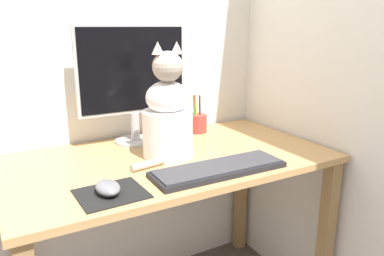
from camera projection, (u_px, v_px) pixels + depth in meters
The scene contains 9 objects.
wall_back at pixel (132, 11), 1.56m from camera, with size 7.00×0.04×2.50m.
wall_side_right at pixel (303, 11), 1.56m from camera, with size 0.04×7.00×2.50m.
desk at pixel (172, 182), 1.43m from camera, with size 1.18×0.65×0.72m.
monitor at pixel (133, 77), 1.50m from camera, with size 0.46×0.17×0.48m.
keyboard at pixel (219, 169), 1.25m from camera, with size 0.46×0.15×0.02m.
mousepad_left at pixel (111, 194), 1.08m from camera, with size 0.20×0.18×0.00m.
computer_mouse_left at pixel (108, 188), 1.08m from camera, with size 0.07×0.10×0.04m.
cat at pixel (168, 116), 1.36m from camera, with size 0.29×0.22×0.42m.
pen_cup at pixel (197, 123), 1.71m from camera, with size 0.08×0.08×0.17m.
Camera 1 is at (-0.58, -1.19, 1.19)m, focal length 35.00 mm.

